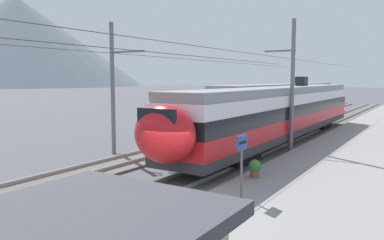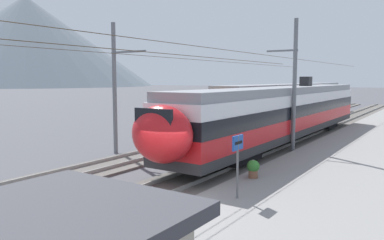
% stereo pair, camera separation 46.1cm
% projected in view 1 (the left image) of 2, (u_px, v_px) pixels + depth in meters
% --- Properties ---
extents(ground_plane, '(400.00, 400.00, 0.00)m').
position_uv_depth(ground_plane, '(162.00, 207.00, 13.14)').
color(ground_plane, '#4C4C51').
extents(platform_slab, '(120.00, 7.55, 0.30)m').
position_uv_depth(platform_slab, '(297.00, 232.00, 10.63)').
color(platform_slab, gray).
rests_on(platform_slab, ground).
extents(track_near, '(120.00, 3.00, 0.28)m').
position_uv_depth(track_near, '(142.00, 200.00, 13.63)').
color(track_near, '#5B5651').
rests_on(track_near, ground).
extents(track_far, '(120.00, 3.00, 0.28)m').
position_uv_depth(track_far, '(53.00, 181.00, 16.24)').
color(track_far, '#5B5651').
rests_on(track_far, ground).
extents(train_near_platform, '(27.50, 2.89, 4.27)m').
position_uv_depth(train_near_platform, '(281.00, 111.00, 25.46)').
color(train_near_platform, '#2D2D30').
rests_on(train_near_platform, track_near).
extents(train_far_track, '(31.36, 2.88, 4.27)m').
position_uv_depth(train_far_track, '(284.00, 99.00, 40.43)').
color(train_far_track, '#2D2D30').
rests_on(train_far_track, track_far).
extents(catenary_mast_mid, '(48.53, 1.88, 7.80)m').
position_uv_depth(catenary_mast_mid, '(290.00, 84.00, 22.25)').
color(catenary_mast_mid, slate).
rests_on(catenary_mast_mid, ground).
extents(catenary_mast_far_side, '(48.53, 2.56, 7.59)m').
position_uv_depth(catenary_mast_far_side, '(115.00, 85.00, 21.96)').
color(catenary_mast_far_side, slate).
rests_on(catenary_mast_far_side, ground).
extents(platform_sign, '(0.70, 0.08, 2.18)m').
position_uv_depth(platform_sign, '(242.00, 152.00, 12.98)').
color(platform_sign, '#59595B').
rests_on(platform_sign, platform_slab).
extents(passenger_walking, '(0.53, 0.22, 1.69)m').
position_uv_depth(passenger_walking, '(147.00, 240.00, 7.45)').
color(passenger_walking, '#383842').
rests_on(passenger_walking, platform_slab).
extents(potted_plant_platform_edge, '(0.52, 0.52, 0.75)m').
position_uv_depth(potted_plant_platform_edge, '(255.00, 167.00, 15.82)').
color(potted_plant_platform_edge, brown).
rests_on(potted_plant_platform_edge, platform_slab).
extents(mountain_right_ridge, '(154.74, 154.74, 55.39)m').
position_uv_depth(mountain_right_ridge, '(16.00, 41.00, 234.85)').
color(mountain_right_ridge, slate).
rests_on(mountain_right_ridge, ground).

